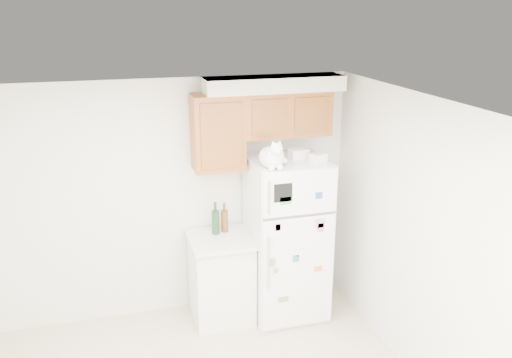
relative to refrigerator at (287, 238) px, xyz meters
name	(u,v)px	position (x,y,z in m)	size (l,w,h in m)	color
room_shell	(214,225)	(-1.04, -1.36, 0.82)	(3.84, 4.04, 2.52)	silver
refrigerator	(287,238)	(0.00, 0.00, 0.00)	(0.76, 0.78, 1.70)	white
base_counter	(221,277)	(-0.69, 0.07, -0.39)	(0.64, 0.64, 0.92)	white
cat	(273,157)	(-0.23, -0.22, 0.96)	(0.29, 0.42, 0.30)	white
storage_box_back	(299,154)	(0.12, 0.02, 0.90)	(0.18, 0.13, 0.10)	white
storage_box_front	(318,158)	(0.25, -0.16, 0.89)	(0.15, 0.11, 0.09)	white
bottle_green	(216,218)	(-0.71, 0.17, 0.24)	(0.08, 0.08, 0.34)	#19381E
bottle_amber	(224,217)	(-0.61, 0.20, 0.23)	(0.07, 0.07, 0.32)	#593814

